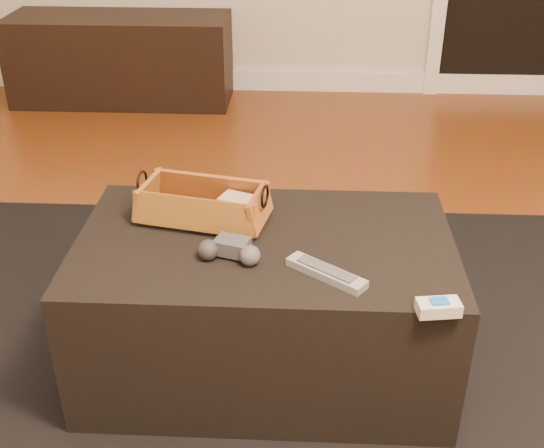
{
  "coord_description": "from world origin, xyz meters",
  "views": [
    {
      "loc": [
        0.1,
        -1.32,
        1.36
      ],
      "look_at": [
        0.02,
        0.2,
        0.49
      ],
      "focal_mm": 45.0,
      "sensor_mm": 36.0,
      "label": 1
    }
  ],
  "objects_px": {
    "wicker_basket": "(203,205)",
    "cream_gadget": "(438,307)",
    "ottoman": "(265,304)",
    "tv_remote": "(196,213)",
    "game_controller": "(230,250)",
    "silver_remote": "(326,272)",
    "media_cabinet": "(122,59)"
  },
  "relations": [
    {
      "from": "tv_remote",
      "to": "ottoman",
      "type": "bearing_deg",
      "value": -19.93
    },
    {
      "from": "media_cabinet",
      "to": "cream_gadget",
      "type": "xyz_separation_m",
      "value": [
        1.37,
        -2.59,
        0.2
      ]
    },
    {
      "from": "media_cabinet",
      "to": "ottoman",
      "type": "bearing_deg",
      "value": -67.15
    },
    {
      "from": "game_controller",
      "to": "ottoman",
      "type": "bearing_deg",
      "value": 50.59
    },
    {
      "from": "media_cabinet",
      "to": "game_controller",
      "type": "distance_m",
      "value": 2.56
    },
    {
      "from": "media_cabinet",
      "to": "game_controller",
      "type": "bearing_deg",
      "value": -69.68
    },
    {
      "from": "ottoman",
      "to": "game_controller",
      "type": "distance_m",
      "value": 0.27
    },
    {
      "from": "silver_remote",
      "to": "tv_remote",
      "type": "bearing_deg",
      "value": 143.81
    },
    {
      "from": "game_controller",
      "to": "cream_gadget",
      "type": "distance_m",
      "value": 0.53
    },
    {
      "from": "silver_remote",
      "to": "ottoman",
      "type": "bearing_deg",
      "value": 133.93
    },
    {
      "from": "tv_remote",
      "to": "cream_gadget",
      "type": "height_order",
      "value": "cream_gadget"
    },
    {
      "from": "wicker_basket",
      "to": "game_controller",
      "type": "height_order",
      "value": "wicker_basket"
    },
    {
      "from": "wicker_basket",
      "to": "cream_gadget",
      "type": "xyz_separation_m",
      "value": [
        0.58,
        -0.4,
        -0.03
      ]
    },
    {
      "from": "wicker_basket",
      "to": "game_controller",
      "type": "relative_size",
      "value": 2.28
    },
    {
      "from": "media_cabinet",
      "to": "cream_gadget",
      "type": "bearing_deg",
      "value": -62.11
    },
    {
      "from": "wicker_basket",
      "to": "silver_remote",
      "type": "height_order",
      "value": "wicker_basket"
    },
    {
      "from": "game_controller",
      "to": "silver_remote",
      "type": "xyz_separation_m",
      "value": [
        0.24,
        -0.07,
        -0.02
      ]
    },
    {
      "from": "ottoman",
      "to": "tv_remote",
      "type": "bearing_deg",
      "value": 154.12
    },
    {
      "from": "game_controller",
      "to": "silver_remote",
      "type": "bearing_deg",
      "value": -15.45
    },
    {
      "from": "ottoman",
      "to": "wicker_basket",
      "type": "relative_size",
      "value": 2.59
    },
    {
      "from": "tv_remote",
      "to": "game_controller",
      "type": "xyz_separation_m",
      "value": [
        0.12,
        -0.19,
        0.0
      ]
    },
    {
      "from": "tv_remote",
      "to": "game_controller",
      "type": "distance_m",
      "value": 0.23
    },
    {
      "from": "ottoman",
      "to": "cream_gadget",
      "type": "relative_size",
      "value": 9.76
    },
    {
      "from": "tv_remote",
      "to": "cream_gadget",
      "type": "xyz_separation_m",
      "value": [
        0.6,
        -0.39,
        -0.01
      ]
    },
    {
      "from": "wicker_basket",
      "to": "tv_remote",
      "type": "bearing_deg",
      "value": -155.08
    },
    {
      "from": "wicker_basket",
      "to": "game_controller",
      "type": "xyz_separation_m",
      "value": [
        0.1,
        -0.2,
        -0.02
      ]
    },
    {
      "from": "tv_remote",
      "to": "silver_remote",
      "type": "xyz_separation_m",
      "value": [
        0.36,
        -0.26,
        -0.01
      ]
    },
    {
      "from": "media_cabinet",
      "to": "game_controller",
      "type": "xyz_separation_m",
      "value": [
        0.89,
        -2.39,
        0.21
      ]
    },
    {
      "from": "ottoman",
      "to": "game_controller",
      "type": "bearing_deg",
      "value": -129.41
    },
    {
      "from": "wicker_basket",
      "to": "media_cabinet",
      "type": "bearing_deg",
      "value": 109.84
    },
    {
      "from": "ottoman",
      "to": "silver_remote",
      "type": "bearing_deg",
      "value": -46.07
    },
    {
      "from": "silver_remote",
      "to": "cream_gadget",
      "type": "bearing_deg",
      "value": -28.43
    }
  ]
}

